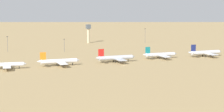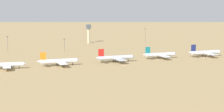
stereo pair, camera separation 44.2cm
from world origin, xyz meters
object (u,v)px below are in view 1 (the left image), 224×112
parked_jet_teal_5 (160,55)px  light_pole_west (64,44)px  light_pole_east (145,35)px  parked_jet_navy_6 (205,53)px  parked_jet_white_2 (5,65)px  parked_jet_red_4 (115,58)px  control_tower (88,32)px  light_pole_mid (8,43)px  parked_jet_orange_3 (59,61)px

parked_jet_teal_5 → light_pole_west: 108.79m
light_pole_east → parked_jet_navy_6: bearing=-92.9°
parked_jet_white_2 → light_pole_west: size_ratio=2.50×
parked_jet_red_4 → light_pole_east: light_pole_east is taller
parked_jet_red_4 → control_tower: (34.41, 160.34, 10.14)m
light_pole_west → light_pole_mid: size_ratio=0.82×
parked_jet_orange_3 → light_pole_mid: bearing=105.8°
parked_jet_orange_3 → parked_jet_red_4: size_ratio=0.97×
light_pole_mid → parked_jet_orange_3: bearing=-78.4°
control_tower → light_pole_east: (66.52, -27.38, -3.80)m
parked_jet_teal_5 → light_pole_mid: bearing=142.2°
parked_jet_white_2 → parked_jet_navy_6: parked_jet_navy_6 is taller
parked_jet_navy_6 → light_pole_west: (-113.13, 91.93, 3.90)m
light_pole_east → light_pole_west: bearing=-160.2°
parked_jet_red_4 → parked_jet_teal_5: parked_jet_red_4 is taller
parked_jet_teal_5 → parked_jet_orange_3: bearing=-174.5°
parked_jet_white_2 → parked_jet_orange_3: bearing=6.9°
parked_jet_navy_6 → light_pole_west: size_ratio=2.75×
light_pole_west → parked_jet_teal_5: bearing=-52.5°
parked_jet_white_2 → light_pole_west: bearing=57.4°
parked_jet_orange_3 → light_pole_east: 201.88m
parked_jet_red_4 → light_pole_east: (100.93, 132.96, 6.33)m
parked_jet_white_2 → control_tower: 205.04m
parked_jet_white_2 → parked_jet_teal_5: parked_jet_teal_5 is taller
parked_jet_white_2 → parked_jet_teal_5: size_ratio=0.96×
parked_jet_white_2 → light_pole_mid: 112.08m
light_pole_east → control_tower: bearing=157.6°
parked_jet_red_4 → light_pole_mid: size_ratio=2.29×
light_pole_east → parked_jet_orange_3: bearing=-139.1°
parked_jet_teal_5 → light_pole_mid: 162.95m
parked_jet_white_2 → parked_jet_orange_3: 43.76m
parked_jet_orange_3 → light_pole_west: (32.58, 89.00, 3.99)m
parked_jet_navy_6 → light_pole_east: 135.39m
parked_jet_teal_5 → light_pole_east: bearing=71.4°
parked_jet_orange_3 → light_pole_west: size_ratio=2.70×
parked_jet_red_4 → parked_jet_teal_5: size_ratio=1.07×
parked_jet_teal_5 → light_pole_west: (-66.22, 86.21, 4.13)m
parked_jet_navy_6 → parked_jet_teal_5: bearing=175.2°
control_tower → parked_jet_navy_6: bearing=-69.8°
parked_jet_red_4 → light_pole_mid: bearing=126.5°
parked_jet_orange_3 → light_pole_mid: light_pole_mid is taller
parked_jet_white_2 → light_pole_mid: light_pole_mid is taller
light_pole_west → light_pole_mid: 59.68m
parked_jet_orange_3 → control_tower: size_ratio=1.55×
parked_jet_white_2 → parked_jet_orange_3: parked_jet_orange_3 is taller
light_pole_mid → light_pole_east: bearing=6.9°
parked_jet_orange_3 → light_pole_west: 94.86m
light_pole_mid → light_pole_east: size_ratio=0.90×
parked_jet_teal_5 → light_pole_east: (53.70, 129.34, 6.60)m
control_tower → light_pole_east: 72.04m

